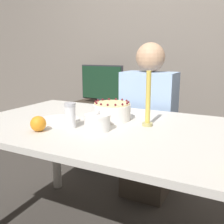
{
  "coord_description": "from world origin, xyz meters",
  "views": [
    {
      "loc": [
        0.64,
        -1.2,
        1.12
      ],
      "look_at": [
        -0.04,
        0.11,
        0.79
      ],
      "focal_mm": 42.0,
      "sensor_mm": 36.0,
      "label": 1
    }
  ],
  "objects_px": {
    "sugar_bowl": "(97,122)",
    "candle": "(148,104)",
    "person_man_blue_shirt": "(148,131)",
    "tv_monitor": "(102,84)",
    "sugar_shaker": "(70,115)",
    "cake": "(112,111)"
  },
  "relations": [
    {
      "from": "cake",
      "to": "sugar_shaker",
      "type": "xyz_separation_m",
      "value": [
        -0.11,
        -0.25,
        0.02
      ]
    },
    {
      "from": "cake",
      "to": "candle",
      "type": "xyz_separation_m",
      "value": [
        0.23,
        -0.03,
        0.07
      ]
    },
    {
      "from": "sugar_bowl",
      "to": "sugar_shaker",
      "type": "height_order",
      "value": "sugar_shaker"
    },
    {
      "from": "sugar_shaker",
      "to": "candle",
      "type": "distance_m",
      "value": 0.41
    },
    {
      "from": "candle",
      "to": "person_man_blue_shirt",
      "type": "relative_size",
      "value": 0.24
    },
    {
      "from": "candle",
      "to": "tv_monitor",
      "type": "relative_size",
      "value": 0.62
    },
    {
      "from": "sugar_shaker",
      "to": "person_man_blue_shirt",
      "type": "distance_m",
      "value": 0.88
    },
    {
      "from": "cake",
      "to": "candle",
      "type": "distance_m",
      "value": 0.24
    },
    {
      "from": "person_man_blue_shirt",
      "to": "tv_monitor",
      "type": "distance_m",
      "value": 0.85
    },
    {
      "from": "person_man_blue_shirt",
      "to": "cake",
      "type": "bearing_deg",
      "value": 87.41
    },
    {
      "from": "tv_monitor",
      "to": "candle",
      "type": "bearing_deg",
      "value": -50.16
    },
    {
      "from": "sugar_shaker",
      "to": "candle",
      "type": "height_order",
      "value": "candle"
    },
    {
      "from": "sugar_bowl",
      "to": "person_man_blue_shirt",
      "type": "height_order",
      "value": "person_man_blue_shirt"
    },
    {
      "from": "sugar_bowl",
      "to": "person_man_blue_shirt",
      "type": "xyz_separation_m",
      "value": [
        -0.01,
        0.79,
        -0.26
      ]
    },
    {
      "from": "cake",
      "to": "person_man_blue_shirt",
      "type": "distance_m",
      "value": 0.63
    },
    {
      "from": "person_man_blue_shirt",
      "to": "sugar_shaker",
      "type": "bearing_deg",
      "value": 80.52
    },
    {
      "from": "sugar_bowl",
      "to": "candle",
      "type": "height_order",
      "value": "candle"
    },
    {
      "from": "cake",
      "to": "candle",
      "type": "bearing_deg",
      "value": -7.56
    },
    {
      "from": "sugar_shaker",
      "to": "person_man_blue_shirt",
      "type": "height_order",
      "value": "person_man_blue_shirt"
    },
    {
      "from": "person_man_blue_shirt",
      "to": "tv_monitor",
      "type": "relative_size",
      "value": 2.57
    },
    {
      "from": "cake",
      "to": "sugar_bowl",
      "type": "bearing_deg",
      "value": -81.44
    },
    {
      "from": "sugar_bowl",
      "to": "person_man_blue_shirt",
      "type": "relative_size",
      "value": 0.11
    }
  ]
}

